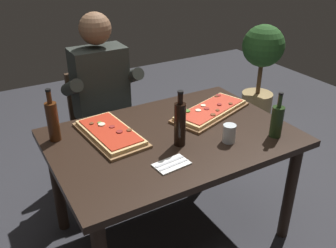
% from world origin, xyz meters
% --- Properties ---
extents(ground_plane, '(6.40, 6.40, 0.00)m').
position_xyz_m(ground_plane, '(0.00, 0.00, 0.00)').
color(ground_plane, '#2D2D33').
extents(dining_table, '(1.40, 0.96, 0.74)m').
position_xyz_m(dining_table, '(0.00, 0.00, 0.64)').
color(dining_table, black).
rests_on(dining_table, ground_plane).
extents(pizza_rectangular_front, '(0.62, 0.41, 0.05)m').
position_xyz_m(pizza_rectangular_front, '(0.36, 0.12, 0.76)').
color(pizza_rectangular_front, brown).
rests_on(pizza_rectangular_front, dining_table).
extents(pizza_rectangular_left, '(0.30, 0.53, 0.05)m').
position_xyz_m(pizza_rectangular_left, '(-0.32, 0.17, 0.76)').
color(pizza_rectangular_left, olive).
rests_on(pizza_rectangular_left, dining_table).
extents(wine_bottle_dark, '(0.07, 0.07, 0.27)m').
position_xyz_m(wine_bottle_dark, '(0.51, -0.31, 0.84)').
color(wine_bottle_dark, '#233819').
rests_on(wine_bottle_dark, dining_table).
extents(oil_bottle_amber, '(0.07, 0.07, 0.31)m').
position_xyz_m(oil_bottle_amber, '(-0.60, 0.29, 0.86)').
color(oil_bottle_amber, '#47230F').
rests_on(oil_bottle_amber, dining_table).
extents(vinegar_bottle_green, '(0.06, 0.06, 0.32)m').
position_xyz_m(vinegar_bottle_green, '(-0.02, -0.11, 0.87)').
color(vinegar_bottle_green, black).
rests_on(vinegar_bottle_green, dining_table).
extents(tumbler_near_camera, '(0.07, 0.07, 0.10)m').
position_xyz_m(tumbler_near_camera, '(0.24, -0.22, 0.79)').
color(tumbler_near_camera, silver).
rests_on(tumbler_near_camera, dining_table).
extents(napkin_cutlery_set, '(0.19, 0.13, 0.01)m').
position_xyz_m(napkin_cutlery_set, '(-0.16, -0.27, 0.74)').
color(napkin_cutlery_set, white).
rests_on(napkin_cutlery_set, dining_table).
extents(diner_chair, '(0.44, 0.44, 0.87)m').
position_xyz_m(diner_chair, '(-0.14, 0.86, 0.49)').
color(diner_chair, '#3D2B1E').
rests_on(diner_chair, ground_plane).
extents(seated_diner, '(0.53, 0.41, 1.33)m').
position_xyz_m(seated_diner, '(-0.14, 0.74, 0.74)').
color(seated_diner, '#23232D').
rests_on(seated_diner, ground_plane).
extents(potted_plant_corner, '(0.42, 0.42, 1.01)m').
position_xyz_m(potted_plant_corner, '(1.65, 1.01, 0.61)').
color(potted_plant_corner, tan).
rests_on(potted_plant_corner, ground_plane).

